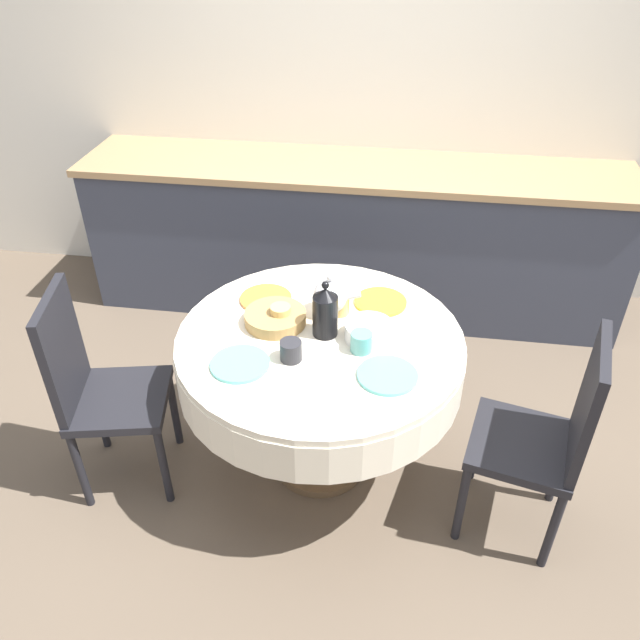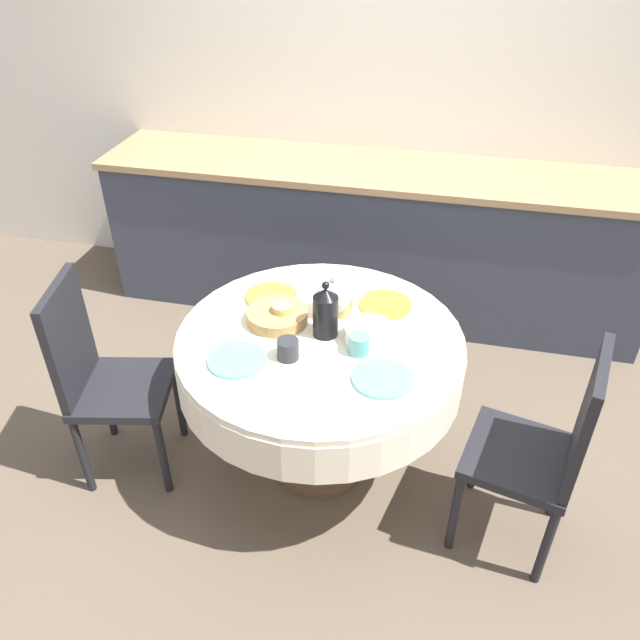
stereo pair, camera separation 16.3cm
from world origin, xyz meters
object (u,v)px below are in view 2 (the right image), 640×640
object	(u,v)px
chair_right	(101,373)
chair_left	(546,447)
coffee_carafe	(325,312)
teapot	(334,297)

from	to	relation	value
chair_right	chair_left	bearing A→B (deg)	77.33
coffee_carafe	teapot	world-z (taller)	coffee_carafe
teapot	chair_right	bearing A→B (deg)	-158.59
chair_left	coffee_carafe	world-z (taller)	coffee_carafe
chair_right	teapot	size ratio (longest dim) A/B	4.76
chair_right	teapot	xyz separation A→B (m)	(0.94, 0.37, 0.30)
chair_left	chair_right	size ratio (longest dim) A/B	1.00
chair_right	teapot	distance (m)	1.06
chair_left	teapot	distance (m)	1.02
chair_left	teapot	xyz separation A→B (m)	(-0.90, 0.39, 0.30)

